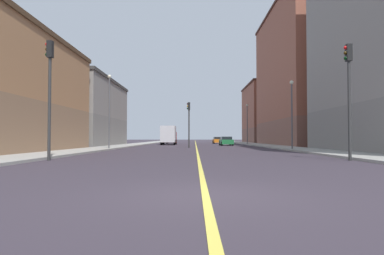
% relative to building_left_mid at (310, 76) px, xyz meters
% --- Properties ---
extents(ground_plane, '(400.00, 400.00, 0.00)m').
position_rel_building_left_mid_xyz_m(ground_plane, '(-17.83, -45.97, -10.83)').
color(ground_plane, '#362E37').
rests_on(ground_plane, ground).
extents(sidewalk_left, '(3.53, 168.00, 0.15)m').
position_rel_building_left_mid_xyz_m(sidewalk_left, '(-7.73, 3.03, -10.75)').
color(sidewalk_left, '#9E9B93').
rests_on(sidewalk_left, ground).
extents(sidewalk_right, '(3.53, 168.00, 0.15)m').
position_rel_building_left_mid_xyz_m(sidewalk_right, '(-27.92, 3.03, -10.75)').
color(sidewalk_right, '#9E9B93').
rests_on(sidewalk_right, ground).
extents(lane_center_stripe, '(0.16, 154.00, 0.01)m').
position_rel_building_left_mid_xyz_m(lane_center_stripe, '(-17.83, 3.03, -10.82)').
color(lane_center_stripe, '#E5D14C').
rests_on(lane_center_stripe, ground).
extents(building_left_mid, '(12.24, 26.15, 21.64)m').
position_rel_building_left_mid_xyz_m(building_left_mid, '(0.00, 0.00, 0.00)').
color(building_left_mid, brown).
rests_on(building_left_mid, ground).
extents(building_left_far, '(12.24, 18.21, 13.29)m').
position_rel_building_left_mid_xyz_m(building_left_far, '(0.00, 24.64, -4.17)').
color(building_left_far, brown).
rests_on(building_left_far, ground).
extents(building_right_midblock, '(12.24, 19.78, 9.47)m').
position_rel_building_left_mid_xyz_m(building_right_midblock, '(-35.66, -4.68, -6.08)').
color(building_right_midblock, slate).
rests_on(building_right_midblock, ground).
extents(traffic_light_left_near, '(0.40, 0.32, 6.16)m').
position_rel_building_left_mid_xyz_m(traffic_light_left_near, '(-9.92, -35.28, -6.85)').
color(traffic_light_left_near, '#2D2D2D').
rests_on(traffic_light_left_near, ground).
extents(traffic_light_right_near, '(0.40, 0.32, 6.37)m').
position_rel_building_left_mid_xyz_m(traffic_light_right_near, '(-25.77, -35.28, -6.73)').
color(traffic_light_right_near, '#2D2D2D').
rests_on(traffic_light_right_near, ground).
extents(traffic_light_median_far, '(0.40, 0.32, 5.43)m').
position_rel_building_left_mid_xyz_m(traffic_light_median_far, '(-18.74, -12.68, -7.28)').
color(traffic_light_median_far, '#2D2D2D').
rests_on(traffic_light_median_far, ground).
extents(street_lamp_left_near, '(0.36, 0.36, 6.46)m').
position_rel_building_left_mid_xyz_m(street_lamp_left_near, '(-8.90, -21.22, -6.71)').
color(street_lamp_left_near, '#4C4C51').
rests_on(street_lamp_left_near, ground).
extents(street_lamp_right_near, '(0.36, 0.36, 7.49)m').
position_rel_building_left_mid_xyz_m(street_lamp_right_near, '(-26.76, -18.73, -6.16)').
color(street_lamp_right_near, '#4C4C51').
rests_on(street_lamp_right_near, ground).
extents(street_lamp_left_far, '(0.36, 0.36, 6.89)m').
position_rel_building_left_mid_xyz_m(street_lamp_left_far, '(-8.90, 5.87, -6.48)').
color(street_lamp_left_far, '#4C4C51').
rests_on(street_lamp_left_far, ground).
extents(car_green, '(1.96, 4.21, 1.37)m').
position_rel_building_left_mid_xyz_m(car_green, '(-13.18, -0.65, -10.17)').
color(car_green, '#1E6B38').
rests_on(car_green, ground).
extents(car_black, '(2.08, 4.03, 1.23)m').
position_rel_building_left_mid_xyz_m(car_black, '(-22.78, 15.92, -10.22)').
color(car_black, black).
rests_on(car_black, ground).
extents(car_orange, '(1.91, 4.06, 1.35)m').
position_rel_building_left_mid_xyz_m(car_orange, '(-13.37, 16.41, -10.16)').
color(car_orange, orange).
rests_on(car_orange, ground).
extents(box_truck, '(2.46, 6.53, 3.15)m').
position_rel_building_left_mid_xyz_m(box_truck, '(-22.42, 4.24, -9.18)').
color(box_truck, maroon).
rests_on(box_truck, ground).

